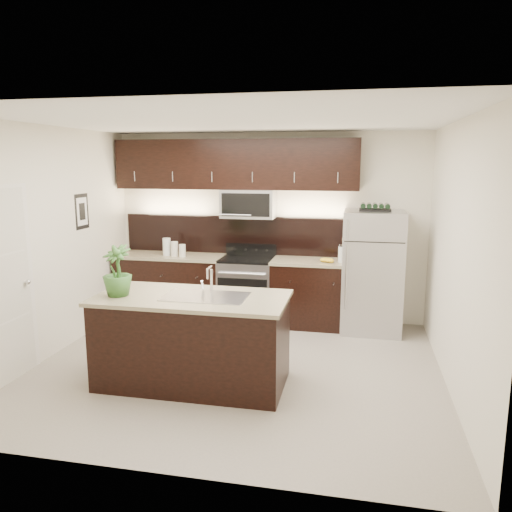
% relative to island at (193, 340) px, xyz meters
% --- Properties ---
extents(ground, '(4.50, 4.50, 0.00)m').
position_rel_island_xyz_m(ground, '(0.34, 0.46, -0.47)').
color(ground, gray).
rests_on(ground, ground).
extents(room_walls, '(4.52, 4.02, 2.71)m').
position_rel_island_xyz_m(room_walls, '(0.23, 0.42, 1.22)').
color(room_walls, silver).
rests_on(room_walls, ground).
extents(counter_run, '(3.51, 0.65, 0.94)m').
position_rel_island_xyz_m(counter_run, '(-0.11, 2.15, -0.00)').
color(counter_run, black).
rests_on(counter_run, ground).
extents(upper_fixtures, '(3.49, 0.40, 1.66)m').
position_rel_island_xyz_m(upper_fixtures, '(-0.08, 2.29, 1.67)').
color(upper_fixtures, black).
rests_on(upper_fixtures, counter_run).
extents(island, '(1.96, 0.96, 0.94)m').
position_rel_island_xyz_m(island, '(0.00, 0.00, 0.00)').
color(island, black).
rests_on(island, ground).
extents(sink_faucet, '(0.84, 0.50, 0.28)m').
position_rel_island_xyz_m(sink_faucet, '(0.15, 0.01, 0.48)').
color(sink_faucet, silver).
rests_on(sink_faucet, island).
extents(refrigerator, '(0.79, 0.72, 1.65)m').
position_rel_island_xyz_m(refrigerator, '(1.84, 2.09, 0.35)').
color(refrigerator, '#B2B2B7').
rests_on(refrigerator, ground).
extents(wine_rack, '(0.41, 0.25, 0.10)m').
position_rel_island_xyz_m(wine_rack, '(1.84, 2.09, 1.22)').
color(wine_rack, black).
rests_on(wine_rack, refrigerator).
extents(plant, '(0.33, 0.33, 0.52)m').
position_rel_island_xyz_m(plant, '(-0.74, -0.13, 0.73)').
color(plant, '#316126').
rests_on(plant, island).
extents(canisters, '(0.37, 0.18, 0.25)m').
position_rel_island_xyz_m(canisters, '(-1.00, 2.07, 0.58)').
color(canisters, silver).
rests_on(canisters, counter_run).
extents(french_press, '(0.11, 0.11, 0.33)m').
position_rel_island_xyz_m(french_press, '(1.43, 2.10, 0.59)').
color(french_press, silver).
rests_on(french_press, counter_run).
extents(bananas, '(0.24, 0.22, 0.06)m').
position_rel_island_xyz_m(bananas, '(1.20, 2.07, 0.50)').
color(bananas, yellow).
rests_on(bananas, counter_run).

